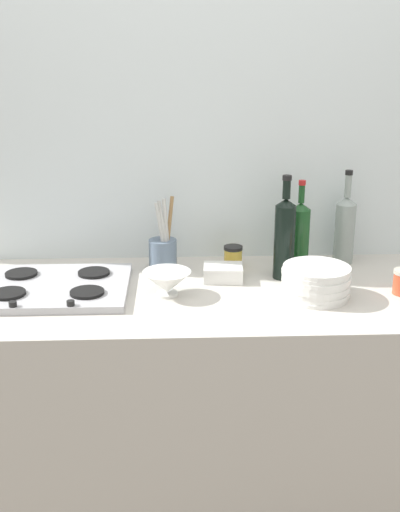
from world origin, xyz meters
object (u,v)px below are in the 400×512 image
(utensil_crock, at_px, (163,252))
(condiment_jar_rear, at_px, (233,257))
(stovetop_hob, at_px, (53,287))
(wine_bottle_leftmost, at_px, (284,237))
(plate_stack, at_px, (316,282))
(wine_bottle_mid_left, at_px, (345,228))
(wine_bottle_mid_right, at_px, (299,235))
(butter_dish, at_px, (223,273))
(mixing_bowl, at_px, (167,282))

(utensil_crock, bearing_deg, condiment_jar_rear, 5.52)
(utensil_crock, bearing_deg, stovetop_hob, -153.20)
(wine_bottle_leftmost, xyz_separation_m, condiment_jar_rear, (-0.16, 0.11, -0.11))
(plate_stack, bearing_deg, wine_bottle_mid_left, 62.28)
(plate_stack, height_order, wine_bottle_mid_right, wine_bottle_mid_right)
(utensil_crock, bearing_deg, butter_dish, -26.20)
(wine_bottle_mid_right, bearing_deg, wine_bottle_mid_left, 20.51)
(wine_bottle_mid_right, xyz_separation_m, butter_dish, (-0.28, -0.10, -0.10))
(stovetop_hob, bearing_deg, butter_dish, 8.06)
(utensil_crock, height_order, condiment_jar_rear, utensil_crock)
(wine_bottle_leftmost, bearing_deg, mixing_bowl, -159.72)
(wine_bottle_leftmost, distance_m, butter_dish, 0.24)
(butter_dish, bearing_deg, wine_bottle_mid_left, 20.12)
(plate_stack, distance_m, wine_bottle_mid_right, 0.28)
(wine_bottle_mid_left, bearing_deg, utensil_crock, -174.27)
(stovetop_hob, distance_m, butter_dish, 0.57)
(butter_dish, distance_m, utensil_crock, 0.23)
(wine_bottle_leftmost, distance_m, wine_bottle_mid_left, 0.29)
(wine_bottle_mid_right, distance_m, condiment_jar_rear, 0.25)
(wine_bottle_mid_left, relative_size, utensil_crock, 1.29)
(wine_bottle_mid_right, bearing_deg, butter_dish, -160.13)
(wine_bottle_mid_right, bearing_deg, wine_bottle_leftmost, -128.75)
(butter_dish, bearing_deg, mixing_bowl, -145.06)
(stovetop_hob, bearing_deg, utensil_crock, 26.80)
(wine_bottle_mid_right, height_order, condiment_jar_rear, wine_bottle_mid_right)
(mixing_bowl, distance_m, utensil_crock, 0.24)
(plate_stack, xyz_separation_m, mixing_bowl, (-0.47, 0.03, -0.01))
(wine_bottle_leftmost, relative_size, condiment_jar_rear, 4.46)
(wine_bottle_leftmost, height_order, condiment_jar_rear, wine_bottle_leftmost)
(wine_bottle_mid_left, bearing_deg, condiment_jar_rear, -174.14)
(plate_stack, bearing_deg, wine_bottle_leftmost, 112.09)
(condiment_jar_rear, bearing_deg, butter_dish, -109.99)
(plate_stack, height_order, butter_dish, plate_stack)
(plate_stack, relative_size, condiment_jar_rear, 2.73)
(wine_bottle_mid_right, bearing_deg, condiment_jar_rear, 173.86)
(wine_bottle_mid_left, bearing_deg, plate_stack, -117.72)
(wine_bottle_leftmost, height_order, mixing_bowl, wine_bottle_leftmost)
(stovetop_hob, height_order, butter_dish, butter_dish)
(wine_bottle_mid_left, bearing_deg, stovetop_hob, -166.38)
(wine_bottle_mid_right, relative_size, utensil_crock, 1.21)
(stovetop_hob, xyz_separation_m, mixing_bowl, (0.37, -0.05, 0.03))
(mixing_bowl, xyz_separation_m, condiment_jar_rear, (0.24, 0.26, -0.00))
(mixing_bowl, bearing_deg, wine_bottle_mid_right, 26.50)
(plate_stack, distance_m, utensil_crock, 0.56)
(utensil_crock, xyz_separation_m, condiment_jar_rear, (0.25, 0.02, -0.03))
(wine_bottle_mid_left, height_order, utensil_crock, wine_bottle_mid_left)
(stovetop_hob, height_order, plate_stack, plate_stack)
(mixing_bowl, bearing_deg, condiment_jar_rear, 47.59)
(wine_bottle_leftmost, height_order, wine_bottle_mid_left, wine_bottle_leftmost)
(wine_bottle_leftmost, xyz_separation_m, utensil_crock, (-0.41, 0.09, -0.08))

